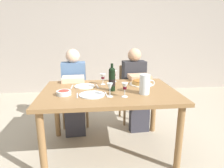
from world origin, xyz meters
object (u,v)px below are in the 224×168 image
at_px(baked_tart, 141,82).
at_px(chair_right, 131,89).
at_px(wine_glass_left_diner, 110,87).
at_px(water_pitcher, 145,85).
at_px(diner_right, 136,86).
at_px(dinner_plate_left_setting, 85,86).
at_px(dinner_plate_right_setting, 92,95).
at_px(salad_bowl, 64,92).
at_px(wine_glass_right_diner, 103,77).
at_px(diner_left, 74,88).
at_px(dining_table, 109,98).
at_px(wine_glass_spare, 114,74).
at_px(chair_left, 75,91).
at_px(wine_bottle, 112,79).
at_px(wine_glass_centre, 125,87).

height_order(baked_tart, chair_right, chair_right).
bearing_deg(wine_glass_left_diner, chair_right, 67.75).
bearing_deg(wine_glass_left_diner, water_pitcher, 8.45).
bearing_deg(water_pitcher, diner_right, 83.37).
distance_m(dinner_plate_left_setting, dinner_plate_right_setting, 0.35).
xyz_separation_m(salad_bowl, wine_glass_right_diner, (0.43, 0.37, 0.07)).
height_order(salad_bowl, wine_glass_left_diner, wine_glass_left_diner).
distance_m(diner_left, chair_right, 0.93).
height_order(wine_glass_left_diner, chair_right, wine_glass_left_diner).
xyz_separation_m(dining_table, salad_bowl, (-0.48, -0.11, 0.12)).
bearing_deg(wine_glass_spare, salad_bowl, -139.25).
height_order(wine_glass_spare, chair_right, wine_glass_spare).
height_order(dinner_plate_left_setting, dinner_plate_right_setting, same).
relative_size(wine_glass_left_diner, chair_left, 0.16).
distance_m(salad_bowl, wine_glass_spare, 0.78).
relative_size(wine_bottle, dinner_plate_right_setting, 1.14).
bearing_deg(diner_right, chair_right, -90.64).
bearing_deg(baked_tart, wine_glass_centre, -122.09).
distance_m(dinner_plate_right_setting, diner_left, 0.84).
height_order(diner_left, chair_right, diner_left).
relative_size(dinner_plate_right_setting, chair_right, 0.31).
bearing_deg(baked_tart, wine_bottle, -150.54).
bearing_deg(dining_table, wine_glass_left_diner, -92.96).
xyz_separation_m(diner_left, diner_right, (0.90, 0.03, 0.00)).
bearing_deg(water_pitcher, wine_glass_right_diner, 134.21).
relative_size(wine_glass_left_diner, diner_left, 0.12).
distance_m(wine_glass_right_diner, dinner_plate_left_setting, 0.26).
distance_m(wine_glass_spare, diner_right, 0.51).
relative_size(dinner_plate_left_setting, chair_right, 0.28).
xyz_separation_m(baked_tart, chair_right, (0.03, 0.69, -0.29)).
distance_m(chair_left, diner_left, 0.26).
bearing_deg(wine_glass_centre, dining_table, 119.79).
relative_size(salad_bowl, dinner_plate_right_setting, 0.57).
bearing_deg(wine_glass_left_diner, baked_tart, 44.83).
xyz_separation_m(wine_bottle, wine_glass_right_diner, (-0.08, 0.27, -0.04)).
relative_size(wine_glass_left_diner, wine_glass_spare, 0.99).
height_order(wine_bottle, salad_bowl, wine_bottle).
xyz_separation_m(wine_glass_centre, dinner_plate_left_setting, (-0.41, 0.42, -0.10)).
relative_size(chair_left, chair_right, 1.00).
xyz_separation_m(water_pitcher, chair_right, (0.08, 1.06, -0.36)).
relative_size(dining_table, dinner_plate_right_setting, 5.60).
bearing_deg(water_pitcher, dining_table, 155.67).
height_order(dining_table, water_pitcher, water_pitcher).
bearing_deg(wine_glass_centre, diner_right, 70.38).
xyz_separation_m(baked_tart, diner_left, (-0.86, 0.42, -0.17)).
xyz_separation_m(baked_tart, dinner_plate_right_setting, (-0.61, -0.36, -0.02)).
bearing_deg(water_pitcher, dinner_plate_left_setting, 151.61).
xyz_separation_m(wine_bottle, diner_right, (0.43, 0.67, -0.28)).
xyz_separation_m(water_pitcher, chair_left, (-0.82, 1.03, -0.36)).
relative_size(dinner_plate_right_setting, diner_left, 0.23).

